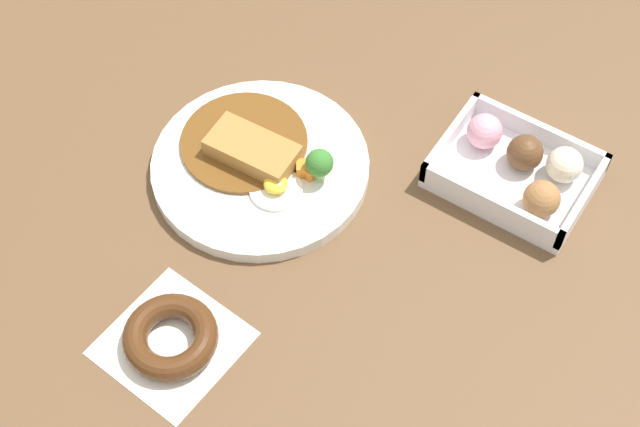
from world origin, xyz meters
name	(u,v)px	position (x,y,z in m)	size (l,w,h in m)	color
ground_plane	(312,222)	(0.00, 0.00, 0.00)	(1.60, 1.60, 0.00)	brown
curry_plate	(260,163)	(0.10, -0.03, 0.01)	(0.27, 0.27, 0.07)	white
donut_box	(520,169)	(-0.18, -0.19, 0.02)	(0.19, 0.14, 0.06)	white
chocolate_ring_donut	(171,338)	(0.04, 0.22, 0.01)	(0.15, 0.15, 0.03)	white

